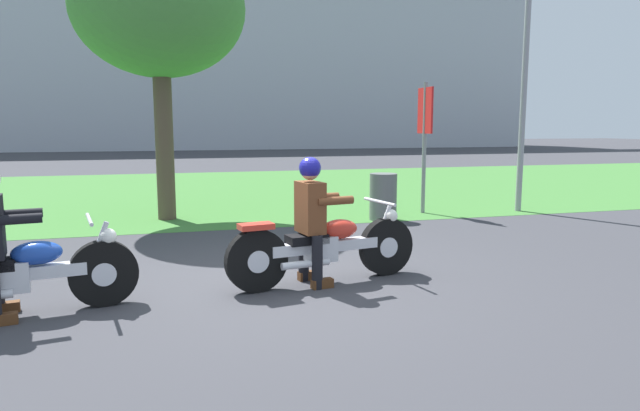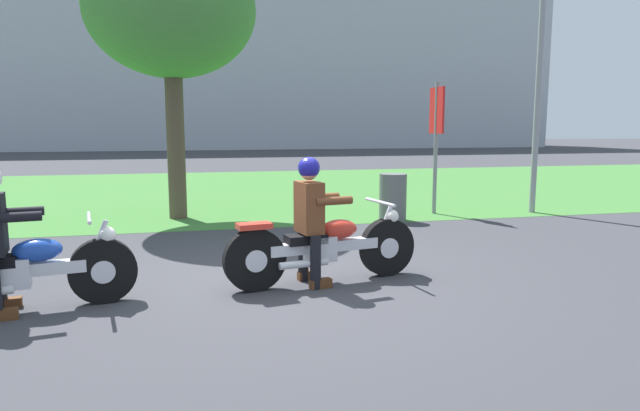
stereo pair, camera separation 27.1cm
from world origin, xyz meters
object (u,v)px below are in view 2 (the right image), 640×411
(rider_lead, at_px, (311,211))
(streetlight_pole, at_px, (546,48))
(motorcycle_lead, at_px, (325,247))
(sign_banner, at_px, (436,127))
(motorcycle_follow, at_px, (18,272))
(trash_can, at_px, (393,197))
(tree_roadside, at_px, (171,11))

(rider_lead, relative_size, streetlight_pole, 0.28)
(motorcycle_lead, bearing_deg, sign_banner, 42.64)
(rider_lead, xyz_separation_m, sign_banner, (3.49, 4.37, 0.89))
(rider_lead, bearing_deg, motorcycle_lead, -0.77)
(motorcycle_follow, bearing_deg, streetlight_pole, 17.18)
(streetlight_pole, xyz_separation_m, trash_can, (-3.24, -0.27, -2.82))
(motorcycle_follow, xyz_separation_m, sign_banner, (6.36, 4.66, 1.33))
(tree_roadside, relative_size, sign_banner, 1.96)
(motorcycle_follow, xyz_separation_m, streetlight_pole, (8.50, 4.36, 2.86))
(sign_banner, bearing_deg, motorcycle_follow, -143.74)
(rider_lead, bearing_deg, streetlight_pole, 25.87)
(motorcycle_lead, bearing_deg, rider_lead, 179.23)
(motorcycle_lead, relative_size, motorcycle_follow, 1.07)
(streetlight_pole, height_order, trash_can, streetlight_pole)
(streetlight_pole, distance_m, trash_can, 4.31)
(tree_roadside, xyz_separation_m, trash_can, (3.90, -1.18, -3.38))
(motorcycle_follow, bearing_deg, motorcycle_lead, -3.95)
(tree_roadside, relative_size, trash_can, 5.82)
(rider_lead, bearing_deg, motorcycle_follow, 175.87)
(trash_can, bearing_deg, streetlight_pole, 4.80)
(motorcycle_follow, distance_m, sign_banner, 8.00)
(tree_roadside, distance_m, trash_can, 5.30)
(motorcycle_lead, xyz_separation_m, motorcycle_follow, (-3.04, -0.32, -0.01))
(motorcycle_follow, distance_m, streetlight_pole, 9.98)
(motorcycle_lead, distance_m, rider_lead, 0.46)
(trash_can, xyz_separation_m, sign_banner, (1.10, 0.58, 1.29))
(rider_lead, distance_m, motorcycle_follow, 2.92)
(streetlight_pole, height_order, sign_banner, streetlight_pole)
(streetlight_pole, bearing_deg, tree_roadside, 172.79)
(motorcycle_follow, xyz_separation_m, trash_can, (5.26, 4.09, 0.04))
(motorcycle_lead, relative_size, tree_roadside, 0.45)
(motorcycle_follow, relative_size, tree_roadside, 0.42)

